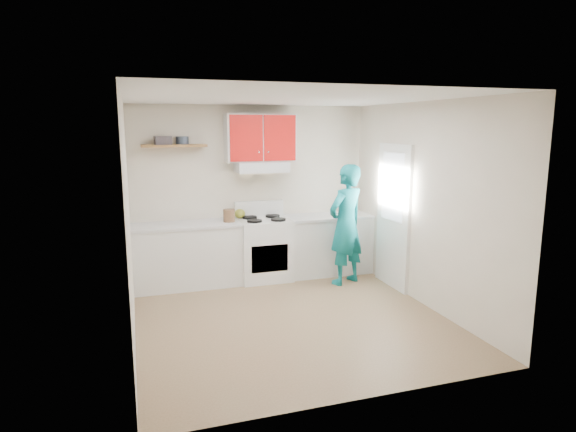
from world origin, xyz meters
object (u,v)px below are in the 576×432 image
object	(u,v)px
kettle	(240,214)
person	(346,225)
crock	(229,216)
tin	(182,140)
stove	(264,249)

from	to	relation	value
kettle	person	distance (m)	1.60
kettle	crock	world-z (taller)	crock
tin	person	xyz separation A→B (m)	(2.22, -0.75, -1.21)
stove	person	distance (m)	1.29
person	kettle	bearing A→B (deg)	-52.82
stove	kettle	distance (m)	0.65
stove	tin	size ratio (longest dim) A/B	5.06
tin	person	size ratio (longest dim) A/B	0.10
tin	person	distance (m)	2.64
crock	person	bearing A→B (deg)	-18.03
crock	stove	bearing A→B (deg)	3.04
tin	crock	bearing A→B (deg)	-20.34
kettle	person	size ratio (longest dim) A/B	0.09
tin	stove	bearing A→B (deg)	-9.81
stove	crock	distance (m)	0.76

